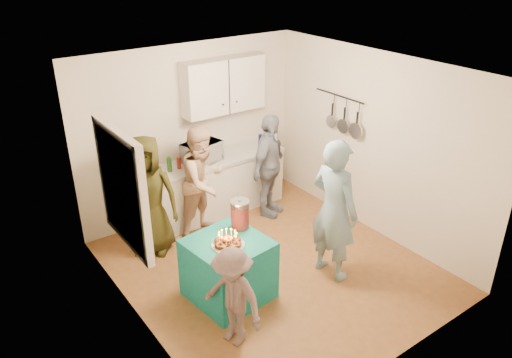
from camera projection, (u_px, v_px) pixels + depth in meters
floor at (272, 267)px, 6.56m from camera, size 4.00×4.00×0.00m
ceiling at (275, 71)px, 5.43m from camera, size 4.00×4.00×0.00m
back_wall at (191, 131)px, 7.45m from camera, size 3.60×3.60×0.00m
left_wall at (132, 223)px, 5.04m from camera, size 4.00×4.00×0.00m
right_wall at (375, 145)px, 6.94m from camera, size 4.00×4.00×0.00m
window_night at (121, 190)px, 5.17m from camera, size 0.04×1.00×1.20m
counter at (215, 187)px, 7.71m from camera, size 2.20×0.58×0.86m
countertop at (214, 160)px, 7.52m from camera, size 2.24×0.62×0.05m
upper_cabinet at (224, 85)px, 7.32m from camera, size 1.30×0.30×0.80m
pot_rack at (337, 113)px, 7.28m from camera, size 0.12×1.00×0.60m
microwave at (202, 152)px, 7.33m from camera, size 0.62×0.49×0.30m
party_table at (228, 269)px, 5.88m from camera, size 0.94×0.94×0.76m
donut_cake at (228, 239)px, 5.61m from camera, size 0.38×0.38×0.18m
punch_jar at (240, 215)px, 5.93m from camera, size 0.22×0.22×0.34m
man_birthday at (334, 210)px, 6.06m from camera, size 0.52×0.72×1.84m
woman_back_left at (148, 196)px, 6.59m from camera, size 0.97×0.93×1.66m
woman_back_center at (203, 181)px, 7.01m from camera, size 0.97×0.87×1.63m
woman_back_right at (269, 166)px, 7.50m from camera, size 1.02×0.81×1.61m
child_near_left at (233, 297)px, 5.12m from camera, size 0.60×0.83×1.15m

